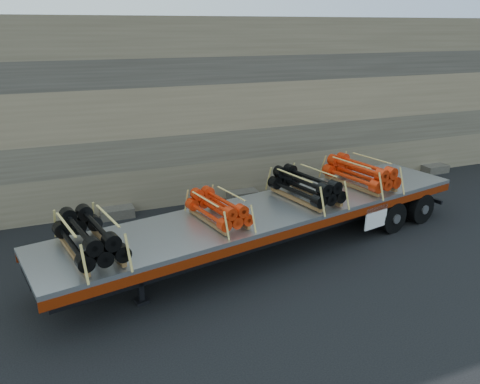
{
  "coord_description": "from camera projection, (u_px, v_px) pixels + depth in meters",
  "views": [
    {
      "loc": [
        -4.77,
        -11.81,
        6.66
      ],
      "look_at": [
        0.43,
        1.1,
        1.71
      ],
      "focal_mm": 35.0,
      "sensor_mm": 36.0,
      "label": 1
    }
  ],
  "objects": [
    {
      "name": "rock_wall",
      "position": [
        180.0,
        110.0,
        18.74
      ],
      "size": [
        44.0,
        3.0,
        7.0
      ],
      "primitive_type": "cube",
      "color": "#7A6B54",
      "rests_on": "ground"
    },
    {
      "name": "bundle_midrear",
      "position": [
        306.0,
        187.0,
        14.87
      ],
      "size": [
        1.66,
        2.6,
        0.85
      ],
      "primitive_type": null,
      "rotation": [
        0.0,
        0.0,
        0.2
      ],
      "color": "black",
      "rests_on": "trailer"
    },
    {
      "name": "bundle_rear",
      "position": [
        360.0,
        173.0,
        16.16
      ],
      "size": [
        1.71,
        2.68,
        0.88
      ],
      "primitive_type": null,
      "rotation": [
        0.0,
        0.0,
        0.2
      ],
      "color": "red",
      "rests_on": "trailer"
    },
    {
      "name": "trailer",
      "position": [
        271.0,
        229.0,
        14.55
      ],
      "size": [
        14.38,
        5.49,
        1.41
      ],
      "primitive_type": null,
      "rotation": [
        0.0,
        0.0,
        0.2
      ],
      "color": "#ADB0B5",
      "rests_on": "ground"
    },
    {
      "name": "bundle_front",
      "position": [
        89.0,
        237.0,
        11.29
      ],
      "size": [
        1.67,
        2.61,
        0.86
      ],
      "primitive_type": null,
      "rotation": [
        0.0,
        0.0,
        0.2
      ],
      "color": "black",
      "rests_on": "trailer"
    },
    {
      "name": "ground",
      "position": [
        240.0,
        258.0,
        14.23
      ],
      "size": [
        120.0,
        120.0,
        0.0
      ],
      "primitive_type": "plane",
      "color": "black",
      "rests_on": "ground"
    },
    {
      "name": "bundle_midfront",
      "position": [
        218.0,
        209.0,
        13.2
      ],
      "size": [
        1.43,
        2.23,
        0.73
      ],
      "primitive_type": null,
      "rotation": [
        0.0,
        0.0,
        0.2
      ],
      "color": "red",
      "rests_on": "trailer"
    }
  ]
}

